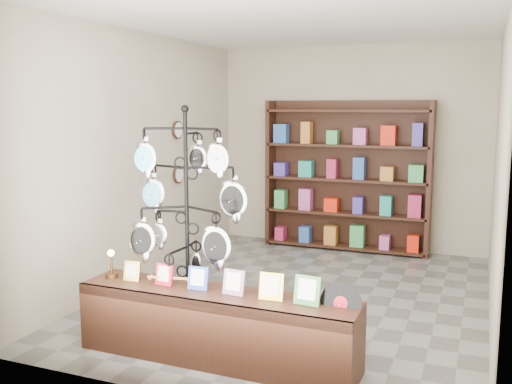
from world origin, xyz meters
TOP-DOWN VIEW (x-y plane):
  - ground at (0.00, 0.00)m, footprint 5.00×5.00m
  - room_envelope at (0.00, 0.00)m, footprint 5.00×5.00m
  - display_tree at (-0.57, -1.53)m, footprint 1.09×0.99m
  - front_shelf at (-0.14, -1.83)m, footprint 2.42×0.52m
  - back_shelving at (0.00, 2.30)m, footprint 2.42×0.36m
  - wall_clocks at (-1.97, 0.80)m, footprint 0.03×0.24m

SIDE VIEW (x-z plane):
  - ground at x=0.00m, z-range 0.00..0.00m
  - front_shelf at x=-0.14m, z-range -0.13..0.73m
  - back_shelving at x=0.00m, z-range -0.07..2.13m
  - display_tree at x=-0.57m, z-range 0.17..2.29m
  - wall_clocks at x=-1.97m, z-range 1.08..1.92m
  - room_envelope at x=0.00m, z-range -0.65..4.35m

